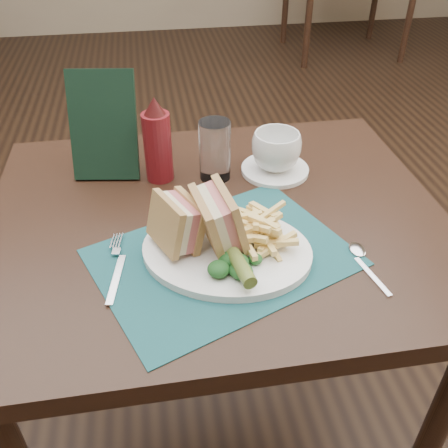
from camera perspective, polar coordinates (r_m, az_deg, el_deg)
name	(u,v)px	position (r m, az deg, el deg)	size (l,w,h in m)	color
floor	(199,302)	(1.85, -2.90, -8.84)	(7.00, 7.00, 0.00)	black
wall_back	(153,30)	(4.97, -8.11, 21.07)	(6.00, 6.00, 0.00)	tan
table_main	(219,340)	(1.24, -0.59, -13.08)	(0.90, 0.75, 0.75)	black
table_bg_right	(345,3)	(4.35, 13.68, 23.33)	(0.90, 0.75, 0.75)	black
placemat	(223,257)	(0.88, -0.13, -3.82)	(0.43, 0.31, 0.00)	#17494C
plate	(227,251)	(0.88, 0.31, -3.11)	(0.30, 0.24, 0.01)	white
sandwich_half_a	(166,226)	(0.85, -6.69, -0.27)	(0.06, 0.10, 0.09)	tan
sandwich_half_b	(208,221)	(0.84, -1.89, 0.33)	(0.06, 0.11, 0.10)	tan
kale_garnish	(238,265)	(0.82, 1.62, -4.67)	(0.11, 0.08, 0.03)	#163E1A
pickle_spear	(237,260)	(0.82, 1.53, -4.17)	(0.02, 0.02, 0.12)	#556827
fries_pile	(260,225)	(0.88, 4.13, -0.07)	(0.18, 0.20, 0.06)	#F3D379
fork	(116,266)	(0.87, -12.24, -4.66)	(0.03, 0.17, 0.01)	silver
spoon	(367,265)	(0.89, 16.03, -4.56)	(0.03, 0.15, 0.01)	silver
saucer	(275,170)	(1.13, 5.84, 6.21)	(0.15, 0.15, 0.01)	white
coffee_cup	(276,151)	(1.10, 5.99, 8.32)	(0.11, 0.11, 0.08)	white
drinking_glass	(215,150)	(1.07, -1.06, 8.41)	(0.07, 0.07, 0.13)	white
ketchup_bottle	(157,140)	(1.06, -7.64, 9.55)	(0.06, 0.06, 0.19)	#5F1015
check_presenter	(103,126)	(1.10, -13.62, 10.87)	(0.14, 0.02, 0.23)	black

